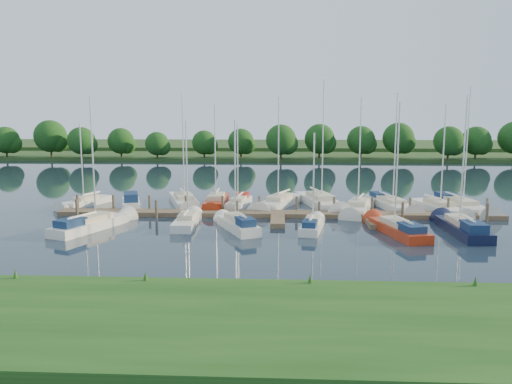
{
  "coord_description": "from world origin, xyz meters",
  "views": [
    {
      "loc": [
        0.21,
        -36.3,
        9.09
      ],
      "look_at": [
        -1.99,
        8.0,
        2.2
      ],
      "focal_mm": 35.0,
      "sensor_mm": 36.0,
      "label": 1
    }
  ],
  "objects_px": {
    "dock": "(278,216)",
    "motorboat": "(131,204)",
    "sailboat_s_2": "(237,226)",
    "sailboat_n_0": "(86,203)",
    "sailboat_n_5": "(279,204)"
  },
  "relations": [
    {
      "from": "motorboat",
      "to": "sailboat_n_0",
      "type": "bearing_deg",
      "value": -26.77
    },
    {
      "from": "sailboat_n_5",
      "to": "motorboat",
      "type": "bearing_deg",
      "value": 27.46
    },
    {
      "from": "dock",
      "to": "sailboat_s_2",
      "type": "height_order",
      "value": "sailboat_s_2"
    },
    {
      "from": "sailboat_n_5",
      "to": "dock",
      "type": "bearing_deg",
      "value": 111.47
    },
    {
      "from": "sailboat_s_2",
      "to": "sailboat_n_0",
      "type": "bearing_deg",
      "value": 123.69
    },
    {
      "from": "dock",
      "to": "sailboat_n_5",
      "type": "height_order",
      "value": "sailboat_n_5"
    },
    {
      "from": "sailboat_n_5",
      "to": "sailboat_s_2",
      "type": "bearing_deg",
      "value": 94.89
    },
    {
      "from": "sailboat_n_5",
      "to": "sailboat_s_2",
      "type": "distance_m",
      "value": 10.96
    },
    {
      "from": "dock",
      "to": "motorboat",
      "type": "distance_m",
      "value": 15.17
    },
    {
      "from": "sailboat_s_2",
      "to": "motorboat",
      "type": "bearing_deg",
      "value": 116.21
    },
    {
      "from": "dock",
      "to": "motorboat",
      "type": "bearing_deg",
      "value": 163.64
    },
    {
      "from": "dock",
      "to": "sailboat_n_0",
      "type": "xyz_separation_m",
      "value": [
        -19.45,
        5.04,
        0.07
      ]
    },
    {
      "from": "dock",
      "to": "motorboat",
      "type": "relative_size",
      "value": 6.78
    },
    {
      "from": "dock",
      "to": "sailboat_n_0",
      "type": "bearing_deg",
      "value": 165.47
    },
    {
      "from": "dock",
      "to": "sailboat_s_2",
      "type": "distance_m",
      "value": 5.85
    }
  ]
}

